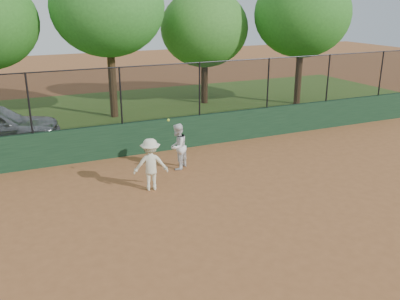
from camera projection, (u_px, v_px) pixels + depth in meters
name	position (u px, v px, depth m)	size (l,w,h in m)	color
ground	(207.00, 225.00, 11.13)	(80.00, 80.00, 0.00)	#975830
back_wall	(137.00, 138.00, 16.12)	(26.00, 0.20, 1.20)	#1B3D23
grass_strip	(101.00, 117.00, 21.49)	(36.00, 12.00, 0.01)	#35571B
player_second	(178.00, 147.00, 14.64)	(0.75, 0.58, 1.54)	white
player_main	(151.00, 164.00, 13.01)	(1.13, 0.82, 2.18)	beige
fence_assembly	(134.00, 94.00, 15.59)	(26.00, 0.06, 2.00)	black
tree_2	(108.00, 7.00, 19.92)	(5.15, 4.68, 7.28)	#482F19
tree_3	(205.00, 29.00, 23.16)	(4.63, 4.21, 5.96)	#382412
tree_4	(303.00, 14.00, 22.75)	(5.07, 4.61, 6.86)	#472C19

